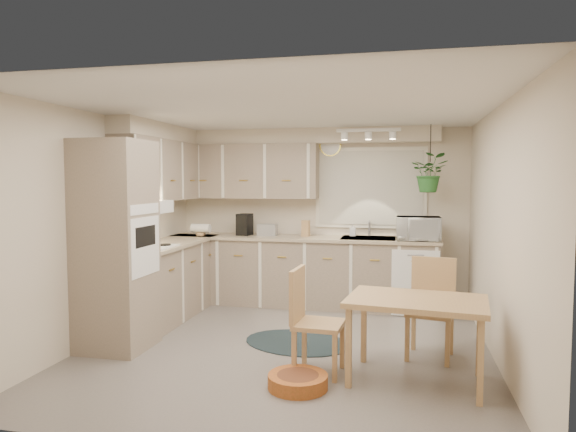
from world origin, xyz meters
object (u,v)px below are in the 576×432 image
object	(u,v)px
dining_table	(416,340)
microwave	(418,226)
chair_left	(319,321)
pet_bed	(298,381)
braided_rug	(297,342)
chair_back	(430,309)

from	to	relation	value
dining_table	microwave	size ratio (longest dim) A/B	2.08
chair_left	pet_bed	xyz separation A→B (m)	(-0.11, -0.37, -0.41)
chair_left	microwave	size ratio (longest dim) A/B	1.71
pet_bed	braided_rug	bearing A→B (deg)	101.82
chair_left	pet_bed	size ratio (longest dim) A/B	1.88
chair_left	microwave	distance (m)	2.56
chair_back	dining_table	bearing A→B (deg)	87.18
braided_rug	microwave	distance (m)	2.27
microwave	dining_table	bearing A→B (deg)	-93.54
chair_back	microwave	distance (m)	1.81
chair_left	microwave	world-z (taller)	microwave
braided_rug	microwave	world-z (taller)	microwave
dining_table	braided_rug	world-z (taller)	dining_table
chair_back	braided_rug	bearing A→B (deg)	3.21
dining_table	chair_back	distance (m)	0.65
chair_back	microwave	size ratio (longest dim) A/B	1.74
braided_rug	pet_bed	size ratio (longest dim) A/B	2.29
dining_table	pet_bed	world-z (taller)	dining_table
pet_bed	chair_back	bearing A→B (deg)	41.97
chair_back	braided_rug	size ratio (longest dim) A/B	0.84
chair_left	microwave	bearing A→B (deg)	162.19
chair_back	microwave	world-z (taller)	microwave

